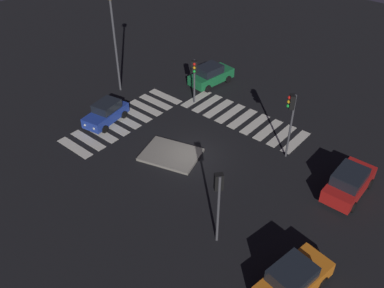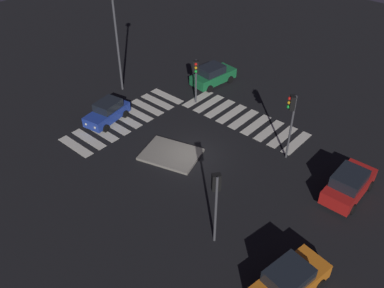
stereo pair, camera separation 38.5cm
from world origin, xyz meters
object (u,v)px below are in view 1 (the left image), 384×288
object	(u,v)px
car_green	(211,75)
car_red	(349,182)
car_blue	(106,113)
traffic_island	(171,155)
traffic_light_east	(194,72)
street_lamp	(113,27)
car_orange	(293,279)
traffic_light_south	(291,111)
traffic_light_west	(218,192)

from	to	relation	value
car_green	car_red	distance (m)	15.81
car_blue	car_red	bearing A→B (deg)	94.21
traffic_island	car_green	world-z (taller)	car_green
traffic_island	car_blue	world-z (taller)	car_blue
car_green	car_red	bearing A→B (deg)	-103.24
traffic_light_east	street_lamp	size ratio (longest dim) A/B	0.46
car_orange	traffic_light_east	xyz separation A→B (m)	(14.61, -10.17, 1.98)
car_green	traffic_light_east	xyz separation A→B (m)	(-1.01, 3.42, 1.98)
traffic_light_south	traffic_light_west	distance (m)	8.65
car_orange	car_green	world-z (taller)	car_orange
traffic_light_west	street_lamp	xyz separation A→B (m)	(16.13, -7.56, 2.09)
car_blue	car_orange	world-z (taller)	car_orange
car_blue	traffic_light_east	xyz separation A→B (m)	(-3.31, -6.33, 2.06)
car_orange	car_red	world-z (taller)	car_red
car_red	traffic_light_south	world-z (taller)	traffic_light_south
car_red	traffic_light_west	xyz separation A→B (m)	(3.91, 7.86, 2.52)
traffic_island	car_blue	bearing A→B (deg)	0.68
car_blue	street_lamp	bearing A→B (deg)	-153.33
car_blue	car_green	bearing A→B (deg)	156.99
car_green	car_red	size ratio (longest dim) A/B	1.00
traffic_island	street_lamp	bearing A→B (deg)	-22.40
street_lamp	car_blue	bearing A→B (deg)	126.43
traffic_light_east	street_lamp	bearing A→B (deg)	-107.95
car_blue	traffic_light_west	distance (m)	13.94
car_orange	car_green	xyz separation A→B (m)	(15.62, -13.59, -0.00)
traffic_light_south	car_orange	bearing A→B (deg)	82.05
car_red	traffic_light_south	xyz separation A→B (m)	(4.77, -0.74, 2.70)
car_blue	street_lamp	size ratio (longest dim) A/B	0.47
traffic_island	car_green	size ratio (longest dim) A/B	1.06
car_orange	car_red	distance (m)	8.14
car_green	street_lamp	size ratio (longest dim) A/B	0.52
car_red	traffic_light_east	bearing A→B (deg)	80.79
car_blue	traffic_light_west	bearing A→B (deg)	64.98
car_green	car_red	world-z (taller)	car_red
car_red	car_blue	bearing A→B (deg)	103.28
traffic_light_east	traffic_light_south	xyz separation A→B (m)	(-9.04, 1.33, 0.75)
car_blue	car_red	distance (m)	17.64
car_orange	traffic_light_west	size ratio (longest dim) A/B	0.94
car_green	street_lamp	distance (m)	9.07
traffic_light_east	traffic_light_south	world-z (taller)	traffic_light_south
traffic_island	traffic_light_west	bearing A→B (deg)	151.29
car_blue	traffic_light_west	size ratio (longest dim) A/B	0.86
traffic_light_west	traffic_light_south	bearing A→B (deg)	-44.97
traffic_light_west	car_blue	bearing A→B (deg)	24.07
car_blue	car_green	xyz separation A→B (m)	(-2.30, -9.75, 0.08)
car_green	traffic_light_east	world-z (taller)	traffic_light_east
traffic_island	street_lamp	size ratio (longest dim) A/B	0.54
traffic_light_east	street_lamp	distance (m)	7.18
car_green	car_blue	bearing A→B (deg)	173.83
car_green	car_orange	bearing A→B (deg)	-123.95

